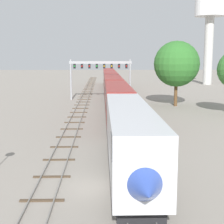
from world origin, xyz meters
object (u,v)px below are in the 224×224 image
(signal_gantry, at_px, (101,70))
(trackside_tree_left, at_px, (177,64))
(water_tower, at_px, (210,15))
(passenger_train, at_px, (113,88))

(signal_gantry, bearing_deg, trackside_tree_left, -35.60)
(signal_gantry, bearing_deg, water_tower, 48.35)
(trackside_tree_left, bearing_deg, signal_gantry, 144.40)
(signal_gantry, relative_size, water_tower, 0.46)
(passenger_train, distance_m, signal_gantry, 5.98)
(signal_gantry, bearing_deg, passenger_train, -63.50)
(water_tower, relative_size, trackside_tree_left, 2.40)
(passenger_train, distance_m, trackside_tree_left, 12.42)
(signal_gantry, height_order, trackside_tree_left, trackside_tree_left)
(water_tower, bearing_deg, passenger_train, -126.32)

